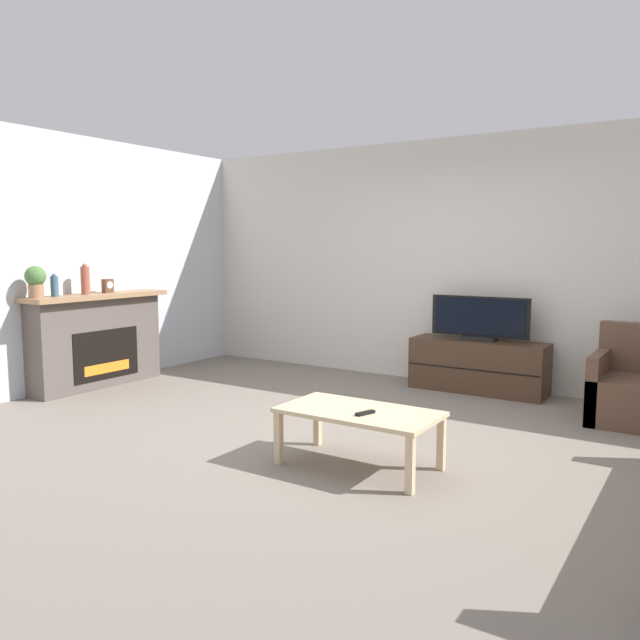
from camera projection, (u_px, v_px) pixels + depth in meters
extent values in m
plane|color=slate|center=(358.00, 436.00, 5.03)|extent=(24.00, 24.00, 0.00)
cube|color=beige|center=(463.00, 262.00, 6.82)|extent=(12.00, 0.06, 2.70)
cube|color=silver|center=(79.00, 262.00, 6.74)|extent=(0.06, 12.00, 2.70)
cube|color=#564C47|center=(96.00, 342.00, 6.77)|extent=(0.32, 1.50, 0.97)
cube|color=black|center=(107.00, 354.00, 6.70)|extent=(0.01, 0.82, 0.53)
cube|color=orange|center=(107.00, 368.00, 6.71)|extent=(0.01, 0.58, 0.11)
cube|color=#93704C|center=(96.00, 296.00, 6.70)|extent=(0.44, 1.62, 0.05)
cylinder|color=#385670|center=(55.00, 286.00, 6.28)|extent=(0.08, 0.08, 0.21)
sphere|color=#385670|center=(54.00, 276.00, 6.27)|extent=(0.04, 0.04, 0.04)
cylinder|color=#994C3D|center=(85.00, 280.00, 6.58)|extent=(0.09, 0.09, 0.29)
sphere|color=#994C3D|center=(85.00, 266.00, 6.57)|extent=(0.05, 0.05, 0.05)
cube|color=brown|center=(108.00, 286.00, 6.83)|extent=(0.07, 0.11, 0.15)
cylinder|color=white|center=(110.00, 285.00, 6.81)|extent=(0.00, 0.08, 0.08)
cylinder|color=#936B4C|center=(36.00, 291.00, 6.12)|extent=(0.14, 0.14, 0.14)
sphere|color=#477038|center=(35.00, 276.00, 6.10)|extent=(0.20, 0.20, 0.20)
cube|color=#422D1E|center=(478.00, 366.00, 6.54)|extent=(1.40, 0.44, 0.54)
cube|color=black|center=(471.00, 369.00, 6.36)|extent=(1.37, 0.01, 0.01)
cube|color=black|center=(479.00, 339.00, 6.51)|extent=(0.36, 0.18, 0.04)
cube|color=black|center=(480.00, 317.00, 6.48)|extent=(1.04, 0.03, 0.42)
cube|color=black|center=(479.00, 317.00, 6.47)|extent=(0.95, 0.01, 0.38)
cube|color=brown|center=(635.00, 401.00, 5.36)|extent=(0.70, 0.76, 0.40)
cube|color=brown|center=(598.00, 385.00, 5.51)|extent=(0.10, 0.76, 0.60)
cube|color=#CCB289|center=(359.00, 412.00, 4.28)|extent=(1.09, 0.58, 0.03)
cube|color=#CCB289|center=(279.00, 438.00, 4.36)|extent=(0.05, 0.05, 0.37)
cube|color=#CCB289|center=(410.00, 465.00, 3.82)|extent=(0.05, 0.05, 0.37)
cube|color=#CCB289|center=(318.00, 421.00, 4.78)|extent=(0.05, 0.05, 0.37)
cube|color=#CCB289|center=(441.00, 443.00, 4.24)|extent=(0.05, 0.05, 0.37)
cube|color=black|center=(365.00, 413.00, 4.16)|extent=(0.09, 0.15, 0.02)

